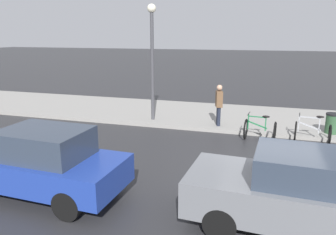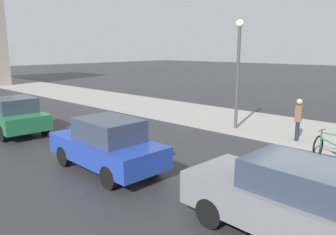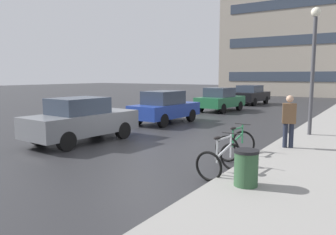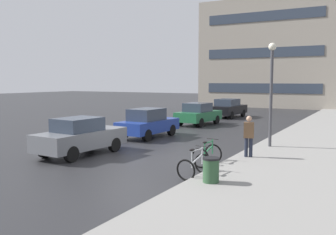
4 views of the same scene
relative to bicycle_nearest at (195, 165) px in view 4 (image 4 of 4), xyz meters
name	(u,v)px [view 4 (image 4 of 4)]	position (x,y,z in m)	size (l,w,h in m)	color
ground_plane	(133,158)	(-3.45, 1.45, -0.39)	(140.00, 140.00, 0.00)	#28282B
sidewalk_kerb	(323,136)	(2.55, 11.45, -0.32)	(4.80, 60.00, 0.14)	gray
bicycle_nearest	(195,165)	(0.00, 0.00, 0.00)	(0.81, 1.23, 0.98)	black
bicycle_second	(207,155)	(-0.33, 1.77, 0.01)	(0.85, 1.13, 0.97)	black
car_grey	(80,136)	(-5.85, 0.97, 0.41)	(1.96, 4.21, 1.61)	slate
car_blue	(148,123)	(-5.98, 6.56, 0.41)	(1.90, 4.05, 1.62)	navy
car_green	(198,114)	(-5.95, 13.23, 0.39)	(2.18, 3.96, 1.58)	#1E6038
car_black	(228,108)	(-6.03, 19.48, 0.41)	(2.24, 4.12, 1.59)	black
pedestrian	(249,135)	(0.75, 3.41, 0.61)	(0.45, 0.34, 1.78)	#1E2333
streetlamp	(271,83)	(0.89, 6.23, 2.67)	(0.35, 0.35, 4.87)	#424247
trash_bin	(211,172)	(0.89, -0.77, 0.05)	(0.51, 0.51, 0.89)	#2D5133
building_facade_main	(272,55)	(-6.49, 36.19, 5.92)	(15.98, 8.89, 12.62)	#9E9384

